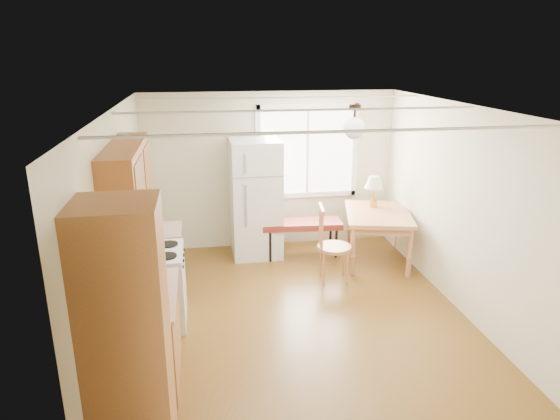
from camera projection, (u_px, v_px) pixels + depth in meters
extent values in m
cube|color=#4E3010|center=(300.00, 318.00, 6.02)|extent=(4.60, 5.60, 0.12)
cube|color=white|center=(303.00, 109.00, 5.27)|extent=(4.60, 5.60, 0.12)
cube|color=beige|center=(270.00, 171.00, 8.00)|extent=(4.60, 0.10, 2.50)
cube|color=beige|center=(377.00, 341.00, 3.29)|extent=(4.60, 0.10, 2.50)
cube|color=beige|center=(118.00, 230.00, 5.34)|extent=(0.10, 5.60, 2.50)
cube|color=beige|center=(465.00, 212.00, 5.95)|extent=(0.10, 5.60, 2.50)
cube|color=brown|center=(127.00, 337.00, 3.71)|extent=(0.60, 0.60, 2.10)
cube|color=brown|center=(146.00, 337.00, 4.84)|extent=(0.60, 1.10, 0.86)
cube|color=tan|center=(143.00, 296.00, 4.70)|extent=(0.62, 1.14, 0.04)
cube|color=silver|center=(156.00, 287.00, 5.82)|extent=(0.65, 0.76, 0.90)
cube|color=brown|center=(159.00, 263.00, 6.53)|extent=(0.60, 0.60, 0.86)
cube|color=brown|center=(127.00, 179.00, 5.04)|extent=(0.33, 1.60, 0.70)
cube|color=white|center=(307.00, 151.00, 7.98)|extent=(1.50, 0.02, 1.35)
cylinder|color=black|center=(355.00, 107.00, 5.76)|extent=(0.14, 0.14, 0.06)
cylinder|color=black|center=(355.00, 116.00, 5.79)|extent=(0.03, 0.03, 0.16)
sphere|color=white|center=(354.00, 128.00, 5.83)|extent=(0.26, 0.26, 0.26)
cube|color=silver|center=(256.00, 198.00, 7.70)|extent=(0.76, 0.76, 1.82)
cube|color=gray|center=(258.00, 177.00, 7.22)|extent=(0.75, 0.02, 0.02)
cube|color=gray|center=(246.00, 194.00, 7.25)|extent=(0.03, 0.03, 1.09)
cube|color=maroon|center=(302.00, 224.00, 7.74)|extent=(1.26, 0.54, 0.09)
cylinder|color=black|center=(270.00, 247.00, 7.58)|extent=(0.04, 0.04, 0.47)
cylinder|color=black|center=(336.00, 243.00, 7.74)|extent=(0.04, 0.04, 0.47)
cylinder|color=black|center=(267.00, 239.00, 7.91)|extent=(0.04, 0.04, 0.47)
cylinder|color=black|center=(330.00, 235.00, 8.07)|extent=(0.04, 0.04, 0.47)
cube|color=#AC6C42|center=(378.00, 214.00, 7.47)|extent=(1.20, 1.44, 0.06)
cube|color=#AC6C42|center=(378.00, 219.00, 7.50)|extent=(1.08, 1.31, 0.10)
cylinder|color=#AC6C42|center=(353.00, 252.00, 7.09)|extent=(0.07, 0.07, 0.72)
cylinder|color=#AC6C42|center=(410.00, 253.00, 7.03)|extent=(0.07, 0.07, 0.72)
cylinder|color=#AC6C42|center=(348.00, 226.00, 8.15)|extent=(0.07, 0.07, 0.72)
cylinder|color=#AC6C42|center=(398.00, 227.00, 8.09)|extent=(0.07, 0.07, 0.72)
cylinder|color=#AC6C42|center=(334.00, 248.00, 6.91)|extent=(0.47, 0.47, 0.05)
cylinder|color=#AC6C42|center=(324.00, 268.00, 6.83)|extent=(0.04, 0.04, 0.48)
cylinder|color=#AC6C42|center=(347.00, 268.00, 6.84)|extent=(0.04, 0.04, 0.48)
cylinder|color=#AC6C42|center=(321.00, 259.00, 7.13)|extent=(0.04, 0.04, 0.48)
cylinder|color=#AC6C42|center=(343.00, 259.00, 7.14)|extent=(0.04, 0.04, 0.48)
cylinder|color=#C48A3E|center=(373.00, 203.00, 7.72)|extent=(0.13, 0.13, 0.11)
cylinder|color=#C48A3E|center=(373.00, 194.00, 7.68)|extent=(0.02, 0.02, 0.18)
cone|color=silver|center=(374.00, 182.00, 7.62)|extent=(0.28, 0.28, 0.18)
cube|color=black|center=(140.00, 289.00, 4.68)|extent=(0.25, 0.28, 0.09)
cube|color=black|center=(136.00, 274.00, 4.53)|extent=(0.21, 0.11, 0.31)
cylinder|color=black|center=(139.00, 276.00, 4.70)|extent=(0.16, 0.16, 0.13)
cylinder|color=red|center=(137.00, 270.00, 5.01)|extent=(0.12, 0.12, 0.17)
sphere|color=red|center=(136.00, 259.00, 4.97)|extent=(0.06, 0.06, 0.06)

